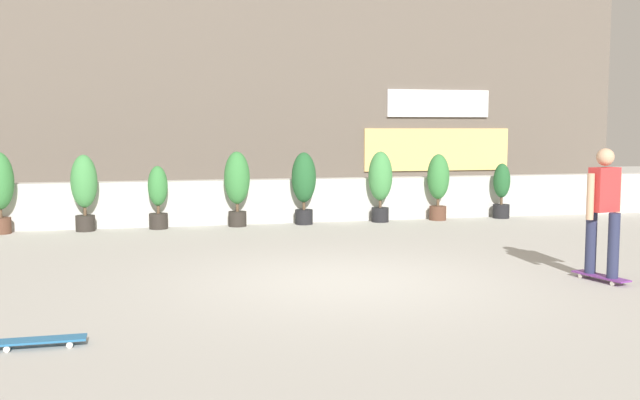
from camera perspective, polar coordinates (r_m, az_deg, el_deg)
name	(u,v)px	position (r m, az deg, el deg)	size (l,w,h in m)	color
ground_plane	(347,281)	(9.27, 2.17, -6.44)	(48.00, 48.00, 0.00)	#B2AFA8
planter_wall	(270,201)	(15.00, -4.00, -0.07)	(18.00, 0.40, 0.90)	beige
building_backdrop	(244,78)	(18.93, -6.05, 9.57)	(20.00, 2.08, 6.50)	#60564C
potted_plant_1	(84,187)	(14.37, -18.14, 0.98)	(0.49, 0.49, 1.45)	#2D2823
potted_plant_2	(158,195)	(14.33, -12.69, 0.38)	(0.38, 0.38, 1.23)	#2D2823
potted_plant_3	(237,183)	(14.42, -6.57, 1.34)	(0.51, 0.51, 1.49)	#2D2823
potted_plant_4	(304,183)	(14.64, -1.28, 1.37)	(0.50, 0.50, 1.47)	black
potted_plant_5	(380,181)	(15.07, 4.79, 1.49)	(0.50, 0.50, 1.47)	black
potted_plant_6	(438,182)	(15.53, 9.33, 1.38)	(0.47, 0.47, 1.41)	brown
potted_plant_7	(502,189)	(16.17, 14.16, 0.83)	(0.36, 0.36, 1.19)	black
skater_by_wall_left	(603,208)	(9.80, 21.49, -0.59)	(0.55, 0.82, 1.70)	#72338C
skateboard_near_camera	(40,341)	(6.99, -21.29, -10.31)	(0.80, 0.21, 0.08)	#266699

